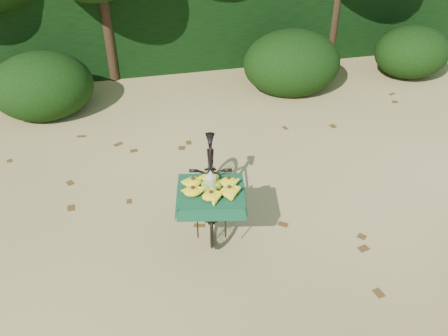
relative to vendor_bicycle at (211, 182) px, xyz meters
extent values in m
plane|color=tan|center=(0.72, -0.97, -0.53)|extent=(80.00, 80.00, 0.00)
imported|color=black|center=(0.01, 0.03, -0.02)|extent=(0.79, 1.76, 1.02)
cube|color=black|center=(-0.11, -0.56, 0.31)|extent=(0.45, 0.51, 0.03)
cube|color=#155233|center=(-0.11, -0.56, 0.33)|extent=(0.84, 0.74, 0.01)
ellipsoid|color=olive|center=(-0.04, -0.58, 0.38)|extent=(0.10, 0.08, 0.11)
ellipsoid|color=olive|center=(-0.07, -0.51, 0.38)|extent=(0.10, 0.08, 0.11)
ellipsoid|color=olive|center=(-0.16, -0.52, 0.38)|extent=(0.10, 0.08, 0.11)
ellipsoid|color=olive|center=(-0.17, -0.59, 0.38)|extent=(0.10, 0.08, 0.11)
ellipsoid|color=olive|center=(-0.10, -0.62, 0.38)|extent=(0.10, 0.08, 0.11)
cylinder|color=#EAE5C6|center=(-0.11, -0.55, 0.43)|extent=(0.12, 0.12, 0.15)
cube|color=black|center=(0.72, 5.33, 0.37)|extent=(26.00, 1.80, 1.80)
camera|label=1|loc=(-0.86, -4.58, 3.54)|focal=38.00mm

